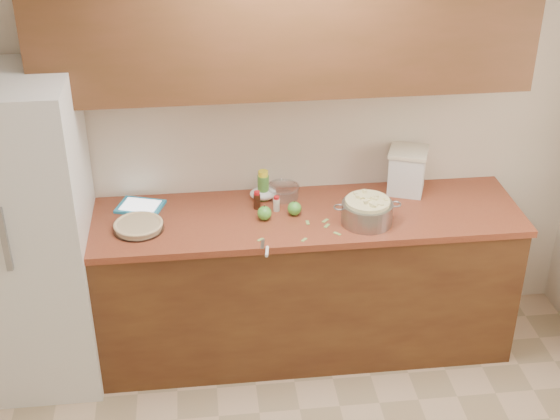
{
  "coord_description": "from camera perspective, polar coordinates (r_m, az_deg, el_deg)",
  "views": [
    {
      "loc": [
        -0.48,
        -2.29,
        3.08
      ],
      "look_at": [
        -0.05,
        1.43,
        0.98
      ],
      "focal_mm": 50.0,
      "sensor_mm": 36.0,
      "label": 1
    }
  ],
  "objects": [
    {
      "name": "peel_d",
      "position": [
        4.13,
        1.78,
        -2.19
      ],
      "size": [
        0.04,
        0.04,
        0.0
      ],
      "primitive_type": "cube",
      "rotation": [
        0.0,
        0.0,
        0.83
      ],
      "color": "#88A751",
      "rests_on": "counter_run"
    },
    {
      "name": "lemon_bottle",
      "position": [
        4.48,
        -1.23,
        1.79
      ],
      "size": [
        0.07,
        0.07,
        0.18
      ],
      "rotation": [
        0.0,
        0.0,
        0.04
      ],
      "color": "#4C8C38",
      "rests_on": "counter_run"
    },
    {
      "name": "apple_left",
      "position": [
        4.3,
        -1.15,
        -0.23
      ],
      "size": [
        0.08,
        0.08,
        0.09
      ],
      "color": "green",
      "rests_on": "counter_run"
    },
    {
      "name": "apple_center",
      "position": [
        4.35,
        1.07,
        0.12
      ],
      "size": [
        0.08,
        0.08,
        0.09
      ],
      "color": "green",
      "rests_on": "counter_run"
    },
    {
      "name": "fridge",
      "position": [
        4.42,
        -18.22,
        -1.82
      ],
      "size": [
        0.7,
        0.7,
        1.8
      ],
      "primitive_type": "cube",
      "color": "silver",
      "rests_on": "ground"
    },
    {
      "name": "paring_knife",
      "position": [
        4.03,
        -1.01,
        -2.97
      ],
      "size": [
        0.04,
        0.18,
        0.02
      ],
      "rotation": [
        0.0,
        0.0,
        -0.15
      ],
      "color": "gray",
      "rests_on": "counter_run"
    },
    {
      "name": "colander",
      "position": [
        4.28,
        6.39,
        -0.12
      ],
      "size": [
        0.38,
        0.28,
        0.14
      ],
      "rotation": [
        0.0,
        0.0,
        0.1
      ],
      "color": "gray",
      "rests_on": "counter_run"
    },
    {
      "name": "peel_b",
      "position": [
        4.26,
        3.44,
        -1.16
      ],
      "size": [
        0.04,
        0.05,
        0.0
      ],
      "primitive_type": "cube",
      "rotation": [
        0.0,
        0.0,
        0.93
      ],
      "color": "#88A751",
      "rests_on": "counter_run"
    },
    {
      "name": "room_shell",
      "position": [
        2.94,
        4.21,
        -8.08
      ],
      "size": [
        3.6,
        3.6,
        3.6
      ],
      "color": "tan",
      "rests_on": "ground"
    },
    {
      "name": "upper_cabinets",
      "position": [
        4.1,
        0.37,
        13.35
      ],
      "size": [
        2.6,
        0.34,
        0.7
      ],
      "primitive_type": "cube",
      "color": "#5A301B",
      "rests_on": "room_shell"
    },
    {
      "name": "peel_f",
      "position": [
        4.29,
        2.03,
        -0.93
      ],
      "size": [
        0.02,
        0.04,
        0.0
      ],
      "primitive_type": "cube",
      "rotation": [
        0.0,
        0.0,
        -1.54
      ],
      "color": "#88A751",
      "rests_on": "counter_run"
    },
    {
      "name": "pie",
      "position": [
        4.28,
        -10.31,
        -1.16
      ],
      "size": [
        0.28,
        0.28,
        0.04
      ],
      "rotation": [
        0.0,
        0.0,
        -0.39
      ],
      "color": "silver",
      "rests_on": "counter_run"
    },
    {
      "name": "counter_run",
      "position": [
        4.61,
        0.55,
        -5.29
      ],
      "size": [
        2.64,
        0.68,
        0.92
      ],
      "color": "#5A3619",
      "rests_on": "ground"
    },
    {
      "name": "vanilla_bottle",
      "position": [
        4.4,
        -1.7,
        0.72
      ],
      "size": [
        0.04,
        0.04,
        0.11
      ],
      "rotation": [
        0.0,
        0.0,
        0.15
      ],
      "color": "black",
      "rests_on": "counter_run"
    },
    {
      "name": "peel_a",
      "position": [
        4.13,
        -1.44,
        -2.18
      ],
      "size": [
        0.04,
        0.04,
        0.0
      ],
      "primitive_type": "cube",
      "rotation": [
        0.0,
        0.0,
        -2.47
      ],
      "color": "#88A751",
      "rests_on": "counter_run"
    },
    {
      "name": "mixing_bowl",
      "position": [
        4.53,
        0.2,
        1.41
      ],
      "size": [
        0.2,
        0.2,
        0.07
      ],
      "rotation": [
        0.0,
        0.0,
        -0.19
      ],
      "color": "silver",
      "rests_on": "counter_run"
    },
    {
      "name": "peel_c",
      "position": [
        4.19,
        4.21,
        -1.73
      ],
      "size": [
        0.04,
        0.04,
        0.0
      ],
      "primitive_type": "cube",
      "rotation": [
        0.0,
        0.0,
        2.32
      ],
      "color": "#88A751",
      "rests_on": "counter_run"
    },
    {
      "name": "flour_canister",
      "position": [
        4.61,
        9.28,
        2.89
      ],
      "size": [
        0.28,
        0.28,
        0.27
      ],
      "rotation": [
        0.0,
        0.0,
        -0.36
      ],
      "color": "white",
      "rests_on": "counter_run"
    },
    {
      "name": "tablet",
      "position": [
        4.5,
        -10.18,
        0.26
      ],
      "size": [
        0.3,
        0.26,
        0.02
      ],
      "rotation": [
        0.0,
        0.0,
        -0.32
      ],
      "color": "#2894C2",
      "rests_on": "counter_run"
    },
    {
      "name": "cinnamon_shaker",
      "position": [
        4.38,
        -0.26,
        0.45
      ],
      "size": [
        0.04,
        0.04,
        0.09
      ],
      "rotation": [
        0.0,
        0.0,
        0.41
      ],
      "color": "beige",
      "rests_on": "counter_run"
    },
    {
      "name": "peel_e",
      "position": [
        4.31,
        3.33,
        -0.79
      ],
      "size": [
        0.04,
        0.05,
        0.0
      ],
      "primitive_type": "cube",
      "rotation": [
        0.0,
        0.0,
        -2.34
      ],
      "color": "#88A751",
      "rests_on": "counter_run"
    },
    {
      "name": "paper_towel",
      "position": [
        4.52,
        -1.24,
        1.21
      ],
      "size": [
        0.19,
        0.17,
        0.06
      ],
      "primitive_type": "ellipsoid",
      "rotation": [
        0.0,
        0.0,
        -0.34
      ],
      "color": "white",
      "rests_on": "counter_run"
    }
  ]
}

